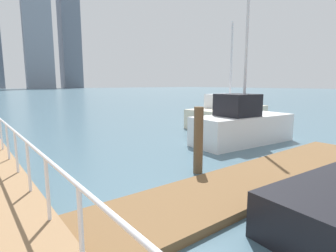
# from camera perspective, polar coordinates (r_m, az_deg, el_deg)

# --- Properties ---
(ground_plane) EXTENTS (300.00, 300.00, 0.00)m
(ground_plane) POSITION_cam_1_polar(r_m,az_deg,el_deg) (17.59, -23.73, -0.30)
(ground_plane) COLOR #476675
(floating_dock) EXTENTS (11.13, 2.00, 0.18)m
(floating_dock) POSITION_cam_1_polar(r_m,az_deg,el_deg) (7.76, 18.96, -10.44)
(floating_dock) COLOR brown
(floating_dock) RESTS_ON ground_plane
(boardwalk_railing) EXTENTS (0.06, 27.11, 1.08)m
(boardwalk_railing) POSITION_cam_1_polar(r_m,az_deg,el_deg) (6.17, -27.75, -4.98)
(boardwalk_railing) COLOR white
(boardwalk_railing) RESTS_ON boardwalk
(dock_piling_0) EXTENTS (0.27, 0.27, 1.95)m
(dock_piling_0) POSITION_cam_1_polar(r_m,az_deg,el_deg) (7.84, 6.48, -3.06)
(dock_piling_0) COLOR brown
(dock_piling_0) RESTS_ON ground_plane
(moored_boat_0) EXTENTS (6.53, 2.62, 6.35)m
(moored_boat_0) POSITION_cam_1_polar(r_m,az_deg,el_deg) (17.56, 12.78, 2.68)
(moored_boat_0) COLOR beige
(moored_boat_0) RESTS_ON ground_plane
(moored_boat_1) EXTENTS (4.92, 2.17, 7.15)m
(moored_boat_1) POSITION_cam_1_polar(r_m,az_deg,el_deg) (12.21, 15.49, 0.23)
(moored_boat_1) COLOR white
(moored_boat_1) RESTS_ON ground_plane
(skyline_tower_3) EXTENTS (14.37, 9.02, 75.53)m
(skyline_tower_3) POSITION_cam_1_polar(r_m,az_deg,el_deg) (164.74, -26.28, 20.43)
(skyline_tower_3) COLOR gray
(skyline_tower_3) RESTS_ON ground_plane
(skyline_tower_4) EXTENTS (11.48, 12.98, 63.75)m
(skyline_tower_4) POSITION_cam_1_polar(r_m,az_deg,el_deg) (178.66, -20.26, 17.89)
(skyline_tower_4) COLOR slate
(skyline_tower_4) RESTS_ON ground_plane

